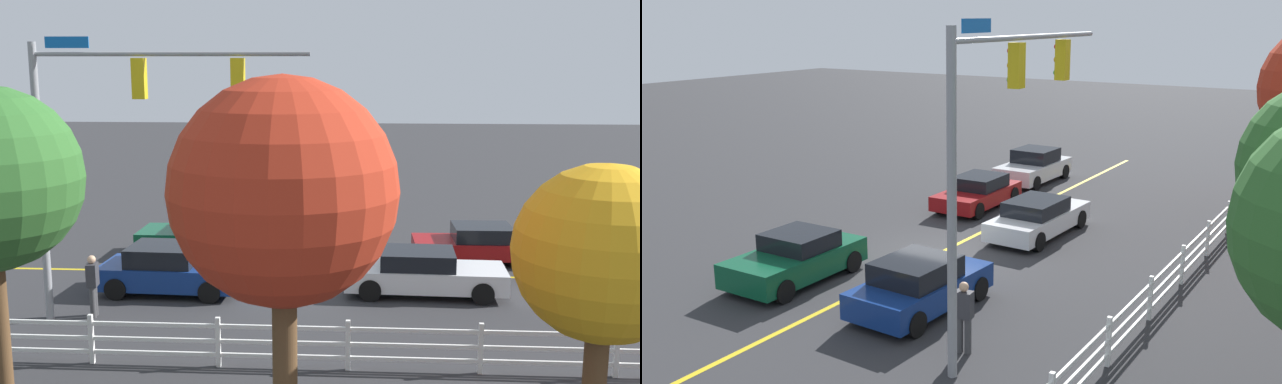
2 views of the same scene
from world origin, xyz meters
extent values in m
plane|color=#2D2D30|center=(0.00, 0.00, 0.00)|extent=(120.00, 120.00, 0.00)
cube|color=gold|center=(-4.00, 0.00, 0.00)|extent=(28.00, 0.16, 0.01)
cylinder|color=gray|center=(6.37, 4.70, 3.61)|extent=(0.20, 0.20, 7.22)
cylinder|color=gray|center=(2.91, 4.70, 6.92)|extent=(6.90, 0.12, 0.12)
cube|color=#0C59B2|center=(5.47, 4.72, 7.20)|extent=(1.10, 0.03, 0.28)
cube|color=gold|center=(3.69, 4.70, 6.32)|extent=(0.32, 0.28, 1.00)
sphere|color=red|center=(3.69, 4.55, 6.64)|extent=(0.17, 0.17, 0.17)
sphere|color=orange|center=(3.69, 4.55, 6.32)|extent=(0.17, 0.17, 0.17)
sphere|color=#148C19|center=(3.69, 4.55, 6.00)|extent=(0.17, 0.17, 0.17)
cube|color=gold|center=(1.24, 4.70, 6.32)|extent=(0.32, 0.28, 1.00)
sphere|color=red|center=(1.24, 4.55, 6.64)|extent=(0.17, 0.17, 0.17)
sphere|color=orange|center=(1.24, 4.55, 6.32)|extent=(0.17, 0.17, 0.17)
sphere|color=#148C19|center=(1.24, 4.55, 6.00)|extent=(0.17, 0.17, 0.17)
cube|color=silver|center=(-10.94, -1.99, 0.56)|extent=(4.32, 1.97, 0.68)
cube|color=black|center=(-11.15, -1.99, 1.20)|extent=(1.83, 1.73, 0.60)
cylinder|color=black|center=(-9.46, -1.14, 0.32)|extent=(0.64, 0.23, 0.64)
cylinder|color=black|center=(-9.50, -2.90, 0.32)|extent=(0.64, 0.23, 0.64)
cube|color=#0C4C2D|center=(3.97, -2.15, 0.57)|extent=(4.10, 1.98, 0.70)
cube|color=black|center=(3.77, -2.15, 1.16)|extent=(1.66, 1.76, 0.48)
cylinder|color=black|center=(5.36, -1.22, 0.32)|extent=(0.64, 0.22, 0.64)
cylinder|color=black|center=(5.37, -3.05, 0.32)|extent=(0.64, 0.22, 0.64)
cylinder|color=black|center=(2.57, -1.24, 0.32)|extent=(0.64, 0.22, 0.64)
cylinder|color=black|center=(2.59, -3.07, 0.32)|extent=(0.64, 0.22, 0.64)
cube|color=maroon|center=(-5.68, -1.84, 0.50)|extent=(4.24, 1.89, 0.55)
cube|color=black|center=(-5.89, -1.84, 1.02)|extent=(1.97, 1.67, 0.50)
cylinder|color=black|center=(-4.26, -0.96, 0.32)|extent=(0.64, 0.23, 0.64)
cylinder|color=black|center=(-4.23, -2.66, 0.32)|extent=(0.64, 0.23, 0.64)
cylinder|color=black|center=(-7.12, -1.01, 0.32)|extent=(0.64, 0.23, 0.64)
cylinder|color=black|center=(-7.10, -2.71, 0.32)|extent=(0.64, 0.23, 0.64)
cube|color=silver|center=(-3.68, 1.82, 0.52)|extent=(4.71, 1.93, 0.61)
cube|color=black|center=(-3.44, 1.82, 1.07)|extent=(2.19, 1.66, 0.49)
cylinder|color=black|center=(-5.28, 1.06, 0.32)|extent=(0.65, 0.24, 0.64)
cylinder|color=black|center=(-5.23, 2.70, 0.32)|extent=(0.65, 0.24, 0.64)
cylinder|color=black|center=(-2.12, 0.95, 0.32)|extent=(0.65, 0.24, 0.64)
cylinder|color=black|center=(-2.07, 2.59, 0.32)|extent=(0.65, 0.24, 0.64)
cube|color=navy|center=(3.80, 2.11, 0.55)|extent=(4.11, 2.04, 0.66)
cube|color=black|center=(4.00, 2.10, 1.15)|extent=(2.02, 1.76, 0.54)
cylinder|color=black|center=(2.39, 1.29, 0.32)|extent=(0.65, 0.25, 0.64)
cylinder|color=black|center=(2.47, 3.04, 0.32)|extent=(0.65, 0.25, 0.64)
cylinder|color=black|center=(5.14, 1.18, 0.32)|extent=(0.65, 0.25, 0.64)
cylinder|color=black|center=(5.21, 2.93, 0.32)|extent=(0.65, 0.25, 0.64)
cylinder|color=#3F3F42|center=(5.33, 4.23, 0.42)|extent=(0.16, 0.16, 0.85)
cylinder|color=#3F3F42|center=(5.30, 4.43, 0.42)|extent=(0.16, 0.16, 0.85)
cube|color=#333338|center=(5.31, 4.33, 1.16)|extent=(0.31, 0.43, 0.62)
sphere|color=tan|center=(5.31, 4.33, 1.58)|extent=(0.22, 0.22, 0.22)
cube|color=white|center=(-7.33, 7.32, 0.57)|extent=(0.10, 0.10, 1.15)
cube|color=white|center=(-4.44, 7.32, 0.57)|extent=(0.10, 0.10, 1.15)
cube|color=white|center=(-1.56, 7.32, 0.57)|extent=(0.10, 0.10, 1.15)
cube|color=white|center=(1.33, 7.32, 0.57)|extent=(0.10, 0.10, 1.15)
cube|color=white|center=(4.22, 7.32, 0.57)|extent=(0.10, 0.10, 1.15)
cube|color=white|center=(-3.00, 7.32, 0.95)|extent=(26.00, 0.06, 0.09)
cube|color=white|center=(-3.00, 7.32, 0.60)|extent=(26.00, 0.06, 0.09)
cube|color=white|center=(-3.00, 7.32, 0.28)|extent=(26.00, 0.06, 0.09)
cylinder|color=brown|center=(4.23, 11.10, 1.84)|extent=(0.28, 0.28, 3.69)
sphere|color=gold|center=(-5.60, 11.24, 3.78)|extent=(2.82, 2.82, 2.82)
sphere|color=#B22D19|center=(-0.71, 12.10, 4.86)|extent=(3.38, 3.38, 3.38)
camera|label=1|loc=(-1.89, 22.28, 6.67)|focal=40.33mm
camera|label=2|loc=(18.01, 12.17, 7.41)|focal=40.48mm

